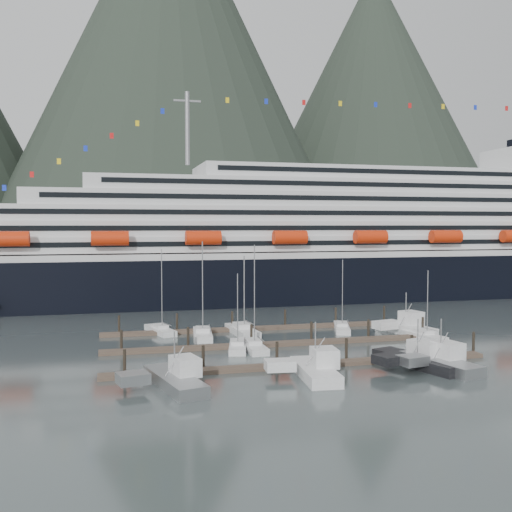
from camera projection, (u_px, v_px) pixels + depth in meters
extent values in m
plane|color=#404C4A|center=(314.00, 348.00, 82.86)|extent=(1600.00, 1600.00, 0.00)
cone|color=#222D22|center=(169.00, 69.00, 625.32)|extent=(400.00, 400.00, 420.00)
cone|color=#222D22|center=(373.00, 115.00, 748.56)|extent=(360.00, 360.00, 360.00)
cube|color=black|center=(335.00, 280.00, 142.03)|extent=(210.00, 28.00, 12.00)
cube|color=silver|center=(335.00, 253.00, 141.69)|extent=(205.80, 27.44, 1.50)
cube|color=silver|center=(355.00, 241.00, 142.78)|extent=(185.00, 26.00, 3.20)
cube|color=black|center=(379.00, 242.00, 130.14)|extent=(175.75, 0.20, 1.00)
cube|color=silver|center=(363.00, 228.00, 143.11)|extent=(180.00, 25.00, 3.20)
cube|color=black|center=(387.00, 228.00, 130.95)|extent=(171.00, 0.20, 1.00)
cube|color=silver|center=(371.00, 215.00, 143.43)|extent=(172.00, 24.00, 3.20)
cube|color=black|center=(394.00, 213.00, 131.76)|extent=(163.40, 0.20, 1.00)
cube|color=silver|center=(378.00, 201.00, 143.75)|extent=(160.00, 23.00, 3.20)
cube|color=black|center=(402.00, 199.00, 132.56)|extent=(152.00, 0.20, 1.00)
cube|color=silver|center=(386.00, 189.00, 144.08)|extent=(140.00, 22.00, 3.00)
cube|color=black|center=(409.00, 185.00, 133.38)|extent=(133.00, 0.20, 1.00)
cube|color=silver|center=(394.00, 176.00, 144.42)|extent=(95.00, 20.00, 3.00)
cube|color=black|center=(415.00, 172.00, 134.68)|extent=(90.25, 0.20, 1.00)
cylinder|color=gray|center=(187.00, 128.00, 131.64)|extent=(1.00, 1.00, 16.00)
cylinder|color=red|center=(9.00, 239.00, 109.77)|extent=(7.00, 2.80, 2.80)
cylinder|color=red|center=(110.00, 238.00, 114.19)|extent=(7.00, 2.80, 2.80)
cylinder|color=red|center=(203.00, 238.00, 118.61)|extent=(7.00, 2.80, 2.80)
cylinder|color=red|center=(290.00, 237.00, 123.03)|extent=(7.00, 2.80, 2.80)
cylinder|color=red|center=(371.00, 237.00, 127.45)|extent=(7.00, 2.80, 2.80)
cylinder|color=red|center=(446.00, 237.00, 131.87)|extent=(7.00, 2.80, 2.80)
cube|color=#4C3C31|center=(303.00, 365.00, 71.94)|extent=(48.00, 2.00, 0.50)
cylinder|color=black|center=(125.00, 363.00, 67.79)|extent=(0.36, 0.36, 3.20)
cylinder|color=black|center=(203.00, 359.00, 70.00)|extent=(0.36, 0.36, 3.20)
cylinder|color=black|center=(277.00, 355.00, 72.21)|extent=(0.36, 0.36, 3.20)
cylinder|color=black|center=(346.00, 351.00, 74.42)|extent=(0.36, 0.36, 3.20)
cylinder|color=black|center=(412.00, 347.00, 76.63)|extent=(0.36, 0.36, 3.20)
cylinder|color=black|center=(473.00, 344.00, 78.84)|extent=(0.36, 0.36, 3.20)
cube|color=#4C3C31|center=(274.00, 344.00, 84.52)|extent=(48.00, 2.00, 0.50)
cylinder|color=black|center=(121.00, 342.00, 80.37)|extent=(0.36, 0.36, 3.20)
cylinder|color=black|center=(188.00, 338.00, 82.58)|extent=(0.36, 0.36, 3.20)
cylinder|color=black|center=(251.00, 336.00, 84.79)|extent=(0.36, 0.36, 3.20)
cylinder|color=black|center=(311.00, 333.00, 87.00)|extent=(0.36, 0.36, 3.20)
cylinder|color=black|center=(368.00, 330.00, 89.21)|extent=(0.36, 0.36, 3.20)
cylinder|color=black|center=(423.00, 327.00, 91.42)|extent=(0.36, 0.36, 3.20)
cube|color=#4C3C31|center=(252.00, 329.00, 97.11)|extent=(48.00, 2.00, 0.50)
cylinder|color=black|center=(119.00, 326.00, 92.95)|extent=(0.36, 0.36, 3.20)
cylinder|color=black|center=(177.00, 323.00, 95.17)|extent=(0.36, 0.36, 3.20)
cylinder|color=black|center=(232.00, 321.00, 97.38)|extent=(0.36, 0.36, 3.20)
cylinder|color=black|center=(285.00, 319.00, 99.59)|extent=(0.36, 0.36, 3.20)
cylinder|color=black|center=(336.00, 317.00, 101.80)|extent=(0.36, 0.36, 3.20)
cylinder|color=black|center=(384.00, 315.00, 104.01)|extent=(0.36, 0.36, 3.20)
cube|color=silver|center=(203.00, 336.00, 90.53)|extent=(3.79, 9.53, 1.44)
cube|color=silver|center=(203.00, 330.00, 90.48)|extent=(2.44, 3.47, 0.82)
cylinder|color=gray|center=(203.00, 287.00, 89.21)|extent=(0.16, 0.16, 13.69)
cube|color=silver|center=(253.00, 348.00, 81.92)|extent=(2.44, 9.16, 1.28)
cube|color=silver|center=(253.00, 342.00, 81.88)|extent=(1.85, 3.21, 0.73)
cylinder|color=gray|center=(254.00, 295.00, 80.65)|extent=(0.15, 0.15, 13.60)
cube|color=silver|center=(238.00, 348.00, 81.68)|extent=(4.11, 8.53, 1.21)
cube|color=silver|center=(238.00, 343.00, 81.64)|extent=(2.36, 3.20, 0.69)
cylinder|color=gray|center=(238.00, 310.00, 80.58)|extent=(0.14, 0.14, 9.77)
cube|color=silver|center=(342.00, 329.00, 96.91)|extent=(5.16, 9.59, 1.19)
cube|color=silver|center=(342.00, 324.00, 96.87)|extent=(2.68, 3.66, 0.68)
cylinder|color=gray|center=(342.00, 293.00, 95.67)|extent=(0.14, 0.14, 10.75)
cube|color=silver|center=(160.00, 331.00, 94.47)|extent=(4.52, 9.05, 1.23)
cube|color=silver|center=(160.00, 327.00, 94.44)|extent=(2.50, 3.42, 0.70)
cylinder|color=gray|center=(162.00, 289.00, 93.36)|extent=(0.14, 0.14, 12.52)
cube|color=silver|center=(242.00, 332.00, 93.57)|extent=(3.68, 10.21, 1.56)
cube|color=silver|center=(242.00, 326.00, 93.52)|extent=(2.50, 3.67, 0.89)
cylinder|color=gray|center=(244.00, 292.00, 92.29)|extent=(0.18, 0.18, 11.32)
cube|color=silver|center=(423.00, 338.00, 89.33)|extent=(3.73, 8.67, 1.31)
cube|color=silver|center=(423.00, 332.00, 89.29)|extent=(2.31, 3.20, 0.75)
cylinder|color=gray|center=(428.00, 303.00, 88.28)|extent=(0.15, 0.15, 9.55)
cube|color=#96999C|center=(175.00, 383.00, 63.16)|extent=(5.86, 12.22, 1.81)
cube|color=#96999C|center=(133.00, 378.00, 61.04)|extent=(3.59, 3.23, 1.09)
cube|color=silver|center=(185.00, 366.00, 63.61)|extent=(3.28, 4.02, 1.99)
cube|color=black|center=(185.00, 359.00, 63.57)|extent=(3.05, 3.75, 0.45)
cylinder|color=gray|center=(174.00, 353.00, 62.99)|extent=(0.15, 0.15, 4.53)
cube|color=silver|center=(315.00, 374.00, 67.02)|extent=(4.40, 10.86, 1.93)
cube|color=silver|center=(280.00, 365.00, 66.32)|extent=(3.47, 2.61, 1.16)
cube|color=silver|center=(324.00, 358.00, 67.09)|extent=(2.97, 3.41, 2.12)
cube|color=black|center=(324.00, 351.00, 67.05)|extent=(2.76, 3.18, 0.48)
cylinder|color=gray|center=(315.00, 343.00, 66.84)|extent=(0.15, 0.15, 4.82)
cube|color=black|center=(417.00, 364.00, 72.16)|extent=(6.77, 12.85, 1.78)
cube|color=black|center=(389.00, 359.00, 69.63)|extent=(3.71, 3.52, 1.07)
cube|color=silver|center=(425.00, 349.00, 72.72)|extent=(3.49, 4.31, 1.96)
cube|color=black|center=(425.00, 343.00, 72.68)|extent=(3.25, 4.02, 0.44)
cylinder|color=gray|center=(418.00, 337.00, 71.99)|extent=(0.14, 0.14, 4.45)
cube|color=#96999C|center=(440.00, 366.00, 70.88)|extent=(5.45, 11.52, 1.85)
cube|color=#96999C|center=(413.00, 360.00, 69.01)|extent=(3.56, 3.01, 1.11)
cube|color=silver|center=(448.00, 350.00, 71.27)|extent=(3.19, 3.77, 2.03)
cube|color=black|center=(448.00, 344.00, 71.23)|extent=(2.97, 3.52, 0.46)
cylinder|color=gray|center=(441.00, 338.00, 70.71)|extent=(0.15, 0.15, 4.62)
cube|color=silver|center=(406.00, 331.00, 94.55)|extent=(5.83, 11.41, 1.98)
cube|color=silver|center=(385.00, 325.00, 92.63)|extent=(3.81, 3.07, 1.19)
cube|color=silver|center=(411.00, 318.00, 94.94)|extent=(3.41, 3.79, 2.18)
cube|color=black|center=(411.00, 313.00, 94.90)|extent=(3.17, 3.53, 0.50)
cylinder|color=gray|center=(406.00, 308.00, 94.37)|extent=(0.16, 0.16, 4.95)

